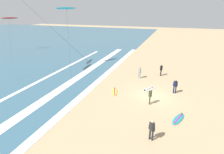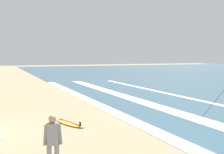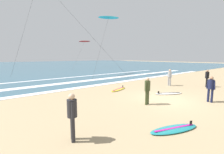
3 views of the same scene
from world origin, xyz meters
name	(u,v)px [view 1 (image 1 of 3)]	position (x,y,z in m)	size (l,w,h in m)	color
ground_plane	(153,96)	(0.00, 0.00, 0.00)	(160.00, 160.00, 0.00)	tan
wave_foam_shoreline	(95,84)	(0.88, 7.09, 0.01)	(42.65, 0.80, 0.01)	white
wave_foam_mid_break	(70,82)	(0.49, 10.23, 0.01)	(42.03, 1.09, 0.01)	white
wave_foam_outer_break	(36,82)	(-0.96, 14.21, 0.01)	(37.50, 0.51, 0.01)	white
surfer_left_near	(161,69)	(6.75, -0.18, 0.96)	(0.52, 0.32, 1.60)	black
surfer_foreground_main	(152,128)	(-6.83, -0.72, 0.96)	(0.32, 0.51, 1.60)	#232328
surfer_right_near	(175,85)	(1.57, -2.09, 0.96)	(0.32, 0.51, 1.60)	#141938
surfer_mid_group	(140,71)	(4.78, 2.40, 0.96)	(0.32, 0.52, 1.60)	gray
surfer_left_far	(150,95)	(-1.75, 0.12, 0.96)	(0.52, 0.32, 1.60)	#384223
surfboard_left_pile	(178,119)	(-3.57, -2.53, 0.05)	(2.18, 1.29, 0.25)	teal
surfboard_foreground_flat	(114,91)	(-0.28, 4.17, 0.05)	(2.18, 1.24, 0.25)	yellow
surfboard_right_spare	(149,89)	(1.59, 0.64, 0.05)	(2.11, 1.58, 0.25)	silver
kite_red_low_near	(10,18)	(12.56, 31.48, 6.84)	(7.72, 6.84, 7.10)	red
kite_cyan_high_right	(66,9)	(6.44, 13.75, 8.67)	(6.80, 4.42, 8.93)	#23A8C6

